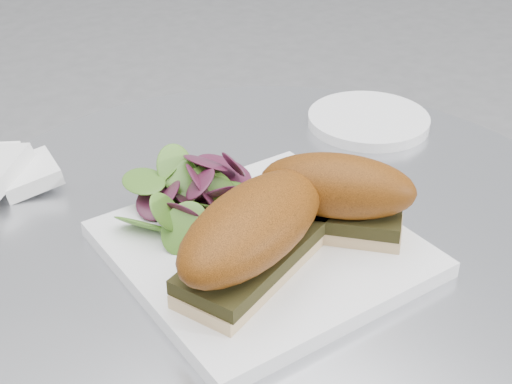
{
  "coord_description": "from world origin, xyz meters",
  "views": [
    {
      "loc": [
        -0.36,
        -0.48,
        1.14
      ],
      "look_at": [
        -0.01,
        0.01,
        0.77
      ],
      "focal_mm": 50.0,
      "sensor_mm": 36.0,
      "label": 1
    }
  ],
  "objects_px": {
    "sandwich_left": "(253,233)",
    "sandwich_right": "(337,194)",
    "plate": "(263,249)",
    "saucer": "(368,120)"
  },
  "relations": [
    {
      "from": "sandwich_left",
      "to": "sandwich_right",
      "type": "relative_size",
      "value": 1.32
    },
    {
      "from": "plate",
      "to": "sandwich_right",
      "type": "xyz_separation_m",
      "value": [
        0.07,
        -0.03,
        0.05
      ]
    },
    {
      "from": "sandwich_left",
      "to": "saucer",
      "type": "height_order",
      "value": "sandwich_left"
    },
    {
      "from": "plate",
      "to": "sandwich_left",
      "type": "distance_m",
      "value": 0.07
    },
    {
      "from": "plate",
      "to": "sandwich_left",
      "type": "height_order",
      "value": "sandwich_left"
    },
    {
      "from": "sandwich_left",
      "to": "saucer",
      "type": "relative_size",
      "value": 1.29
    },
    {
      "from": "sandwich_right",
      "to": "saucer",
      "type": "distance_m",
      "value": 0.28
    },
    {
      "from": "saucer",
      "to": "plate",
      "type": "bearing_deg",
      "value": -151.16
    },
    {
      "from": "sandwich_left",
      "to": "saucer",
      "type": "xyz_separation_m",
      "value": [
        0.31,
        0.18,
        -0.05
      ]
    },
    {
      "from": "plate",
      "to": "saucer",
      "type": "bearing_deg",
      "value": 28.84
    }
  ]
}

